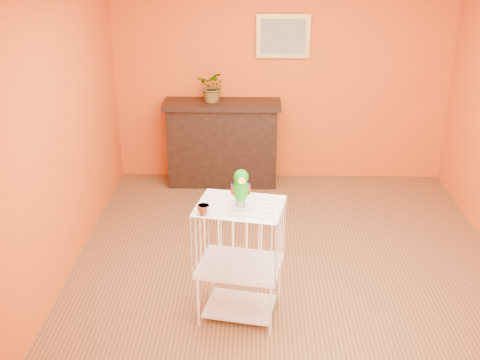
{
  "coord_description": "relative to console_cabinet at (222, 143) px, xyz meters",
  "views": [
    {
      "loc": [
        -0.33,
        -4.82,
        2.92
      ],
      "look_at": [
        -0.43,
        -0.76,
        1.2
      ],
      "focal_mm": 45.0,
      "sensor_mm": 36.0,
      "label": 1
    }
  ],
  "objects": [
    {
      "name": "feed_cup",
      "position": [
        0.02,
        -2.89,
        0.51
      ],
      "size": [
        0.09,
        0.09,
        0.07
      ],
      "primitive_type": "cylinder",
      "color": "silver",
      "rests_on": "birdcage"
    },
    {
      "name": "parrot",
      "position": [
        0.28,
        -2.75,
        0.63
      ],
      "size": [
        0.15,
        0.28,
        0.31
      ],
      "rotation": [
        0.0,
        0.0,
        0.1
      ],
      "color": "#59544C",
      "rests_on": "birdcage"
    },
    {
      "name": "framed_picture",
      "position": [
        0.71,
        0.21,
        1.24
      ],
      "size": [
        0.62,
        0.04,
        0.5
      ],
      "color": "gold",
      "rests_on": "room_shell"
    },
    {
      "name": "birdcage",
      "position": [
        0.28,
        -2.74,
        -0.0
      ],
      "size": [
        0.72,
        0.6,
        0.98
      ],
      "rotation": [
        0.0,
        0.0,
        -0.19
      ],
      "color": "silver",
      "rests_on": "ground"
    },
    {
      "name": "console_cabinet",
      "position": [
        0.0,
        0.0,
        0.0
      ],
      "size": [
        1.37,
        0.49,
        1.02
      ],
      "color": "black",
      "rests_on": "ground"
    },
    {
      "name": "room_shell",
      "position": [
        0.71,
        -2.01,
        1.07
      ],
      "size": [
        4.5,
        4.5,
        4.5
      ],
      "color": "#D65114",
      "rests_on": "ground"
    },
    {
      "name": "potted_plant",
      "position": [
        -0.1,
        -0.01,
        0.65
      ],
      "size": [
        0.43,
        0.46,
        0.29
      ],
      "primitive_type": "imported",
      "rotation": [
        0.0,
        0.0,
        -0.31
      ],
      "color": "#26722D",
      "rests_on": "console_cabinet"
    },
    {
      "name": "ground",
      "position": [
        0.71,
        -2.01,
        -0.51
      ],
      "size": [
        4.5,
        4.5,
        0.0
      ],
      "primitive_type": "plane",
      "color": "brown",
      "rests_on": "ground"
    }
  ]
}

